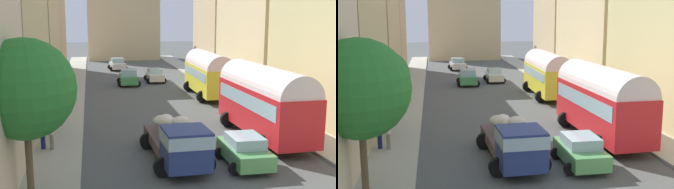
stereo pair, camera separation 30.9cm
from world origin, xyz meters
TOP-DOWN VIEW (x-y plane):
  - ground_plane at (0.00, 27.00)m, footprint 154.00×154.00m
  - sidewalk_left at (-7.25, 27.00)m, footprint 2.50×70.00m
  - sidewalk_right at (7.25, 27.00)m, footprint 2.50×70.00m
  - building_left_2 at (-11.32, 29.79)m, footprint 6.21×13.09m
  - building_left_3 at (-11.19, 42.16)m, footprint 5.93×11.12m
  - building_right_2 at (11.07, 27.70)m, footprint 5.66×13.59m
  - building_right_3 at (10.77, 40.28)m, footprint 5.00×10.38m
  - distant_church at (0.00, 58.72)m, footprint 11.34×6.17m
  - parked_bus_0 at (4.53, 11.15)m, footprint 3.55×8.98m
  - parked_bus_1 at (4.82, 24.43)m, footprint 3.38×8.61m
  - cargo_truck_0 at (-1.39, 7.36)m, footprint 3.02×7.04m
  - car_0 at (-1.58, 32.04)m, footprint 2.42×4.20m
  - car_1 at (-1.91, 44.61)m, footprint 2.52×3.88m
  - car_2 at (1.74, 6.70)m, footprint 2.32×3.68m
  - car_3 at (1.42, 33.64)m, footprint 2.22×3.96m
  - pedestrian_0 at (-7.57, 10.56)m, footprint 0.39×0.39m
  - pedestrian_1 at (-8.04, 10.74)m, footprint 0.50×0.50m
  - roadside_tree_0 at (-7.90, 4.63)m, footprint 3.92×3.92m
  - roadside_tree_1 at (-7.90, 13.63)m, footprint 2.88×2.88m

SIDE VIEW (x-z plane):
  - ground_plane at x=0.00m, z-range 0.00..0.00m
  - sidewalk_left at x=-7.25m, z-range 0.00..0.14m
  - sidewalk_right at x=7.25m, z-range 0.00..0.14m
  - car_3 at x=1.42m, z-range 0.01..1.46m
  - car_2 at x=1.74m, z-range 0.01..1.53m
  - car_1 at x=-1.91m, z-range 0.00..1.57m
  - car_0 at x=-1.58m, z-range 0.00..1.63m
  - pedestrian_1 at x=-8.04m, z-range 0.12..1.88m
  - pedestrian_0 at x=-7.57m, z-range 0.15..1.93m
  - cargo_truck_0 at x=-1.39m, z-range 0.08..2.33m
  - parked_bus_1 at x=4.82m, z-range 0.19..4.15m
  - parked_bus_0 at x=4.53m, z-range 0.23..4.51m
  - roadside_tree_1 at x=-7.90m, z-range 1.11..6.25m
  - roadside_tree_0 at x=-7.90m, z-range 1.22..7.59m
  - building_left_2 at x=-11.32m, z-range 0.02..11.14m
  - building_right_2 at x=11.07m, z-range 0.03..11.94m
  - distant_church at x=0.00m, z-range -2.58..15.01m
  - building_right_3 at x=10.77m, z-range 0.03..12.74m
  - building_left_3 at x=-11.19m, z-range 0.03..14.14m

